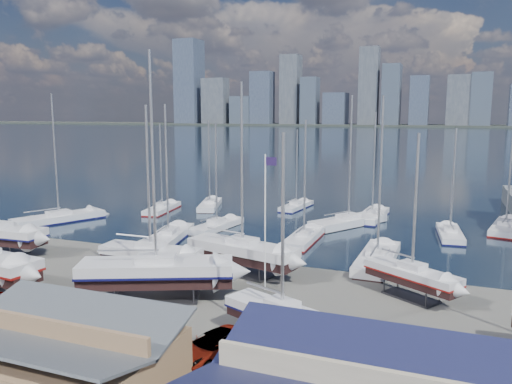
% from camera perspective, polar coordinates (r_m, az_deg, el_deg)
% --- Properties ---
extents(ground, '(1400.00, 1400.00, 0.00)m').
position_cam_1_polar(ground, '(42.26, -6.67, -11.37)').
color(ground, '#605E59').
rests_on(ground, ground).
extents(water, '(1400.00, 600.00, 0.40)m').
position_cam_1_polar(water, '(345.79, 18.12, 6.04)').
color(water, '#1B2F3F').
rests_on(water, ground).
extents(far_shore, '(1400.00, 80.00, 2.20)m').
position_cam_1_polar(far_shore, '(605.41, 19.51, 7.14)').
color(far_shore, '#2D332D').
rests_on(far_shore, ground).
extents(skyline, '(639.14, 43.80, 107.69)m').
position_cam_1_polar(skyline, '(599.82, 18.93, 10.80)').
color(skyline, '#475166').
rests_on(skyline, far_shore).
extents(shed_grey, '(12.60, 8.40, 4.17)m').
position_cam_1_polar(shed_grey, '(29.40, -22.09, -16.86)').
color(shed_grey, '#8C6B4C').
rests_on(shed_grey, ground).
extents(sailboat_cradle_2, '(9.46, 2.87, 15.39)m').
position_cam_1_polar(sailboat_cradle_2, '(46.56, -11.94, -6.94)').
color(sailboat_cradle_2, '#2D2D33').
rests_on(sailboat_cradle_2, ground).
extents(sailboat_cradle_3, '(12.45, 8.00, 19.32)m').
position_cam_1_polar(sailboat_cradle_3, '(40.74, -11.31, -8.93)').
color(sailboat_cradle_3, '#2D2D33').
rests_on(sailboat_cradle_3, ground).
extents(sailboat_cradle_4, '(11.13, 5.34, 17.40)m').
position_cam_1_polar(sailboat_cradle_4, '(46.12, -1.58, -6.76)').
color(sailboat_cradle_4, '#2D2D33').
rests_on(sailboat_cradle_4, ground).
extents(sailboat_cradle_5, '(8.51, 5.29, 13.54)m').
position_cam_1_polar(sailboat_cradle_5, '(32.61, 3.00, -13.95)').
color(sailboat_cradle_5, '#2D2D33').
rests_on(sailboat_cradle_5, ground).
extents(sailboat_cradle_6, '(7.97, 6.18, 13.18)m').
position_cam_1_polar(sailboat_cradle_6, '(42.10, 17.39, -9.04)').
color(sailboat_cradle_6, '#2D2D33').
rests_on(sailboat_cradle_6, ground).
extents(sailboat_moored_0, '(8.10, 12.38, 18.04)m').
position_cam_1_polar(sailboat_moored_0, '(73.00, -21.57, -3.01)').
color(sailboat_moored_0, black).
rests_on(sailboat_moored_0, water).
extents(sailboat_moored_1, '(3.89, 9.48, 13.76)m').
position_cam_1_polar(sailboat_moored_1, '(76.73, -10.67, -1.98)').
color(sailboat_moored_1, black).
rests_on(sailboat_moored_1, water).
extents(sailboat_moored_2, '(5.44, 9.82, 14.29)m').
position_cam_1_polar(sailboat_moored_2, '(78.51, -5.30, -1.60)').
color(sailboat_moored_2, black).
rests_on(sailboat_moored_2, water).
extents(sailboat_moored_3, '(5.33, 11.39, 16.43)m').
position_cam_1_polar(sailboat_moored_3, '(58.95, -9.96, -5.26)').
color(sailboat_moored_3, black).
rests_on(sailboat_moored_3, water).
extents(sailboat_moored_4, '(3.82, 9.62, 14.13)m').
position_cam_1_polar(sailboat_moored_4, '(64.05, -4.49, -4.00)').
color(sailboat_moored_4, black).
rests_on(sailboat_moored_4, water).
extents(sailboat_moored_5, '(3.41, 8.81, 12.83)m').
position_cam_1_polar(sailboat_moored_5, '(77.71, 4.63, -1.71)').
color(sailboat_moored_5, black).
rests_on(sailboat_moored_5, water).
extents(sailboat_moored_6, '(2.77, 9.79, 14.63)m').
position_cam_1_polar(sailboat_moored_6, '(58.01, 5.51, -5.40)').
color(sailboat_moored_6, black).
rests_on(sailboat_moored_6, water).
extents(sailboat_moored_7, '(8.97, 11.73, 17.74)m').
position_cam_1_polar(sailboat_moored_7, '(66.94, 10.52, -3.55)').
color(sailboat_moored_7, black).
rests_on(sailboat_moored_7, water).
extents(sailboat_moored_8, '(3.60, 10.58, 15.56)m').
position_cam_1_polar(sailboat_moored_8, '(71.74, 13.13, -2.81)').
color(sailboat_moored_8, black).
rests_on(sailboat_moored_8, water).
extents(sailboat_moored_9, '(3.39, 11.38, 17.09)m').
position_cam_1_polar(sailboat_moored_9, '(50.90, 13.68, -7.64)').
color(sailboat_moored_9, black).
rests_on(sailboat_moored_9, water).
extents(sailboat_moored_10, '(3.46, 9.30, 13.59)m').
position_cam_1_polar(sailboat_moored_10, '(64.10, 21.28, -4.59)').
color(sailboat_moored_10, black).
rests_on(sailboat_moored_10, water).
extents(sailboat_moored_11, '(4.86, 10.49, 15.13)m').
position_cam_1_polar(sailboat_moored_11, '(70.27, 26.63, -3.78)').
color(sailboat_moored_11, black).
rests_on(sailboat_moored_11, water).
extents(car_b, '(4.31, 2.19, 1.36)m').
position_cam_1_polar(car_b, '(37.98, -27.19, -13.63)').
color(car_b, gray).
rests_on(car_b, ground).
extents(car_c, '(4.17, 5.89, 1.49)m').
position_cam_1_polar(car_c, '(31.63, -5.00, -17.12)').
color(car_c, gray).
rests_on(car_c, ground).
extents(car_d, '(2.19, 4.97, 1.42)m').
position_cam_1_polar(car_d, '(28.95, 8.65, -19.89)').
color(car_d, gray).
rests_on(car_d, ground).
extents(flagpole, '(1.01, 0.12, 11.41)m').
position_cam_1_polar(flagpole, '(40.89, 1.16, -2.47)').
color(flagpole, white).
rests_on(flagpole, ground).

